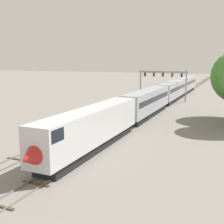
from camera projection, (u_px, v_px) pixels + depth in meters
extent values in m
plane|color=gray|center=(57.00, 158.00, 29.70)|extent=(400.00, 400.00, 0.00)
cube|color=slate|center=(178.00, 95.00, 83.25)|extent=(0.07, 200.00, 0.16)
cube|color=slate|center=(183.00, 95.00, 82.68)|extent=(0.07, 200.00, 0.16)
cube|color=#473828|center=(36.00, 184.00, 23.50)|extent=(2.60, 0.24, 0.10)
cube|color=#473828|center=(63.00, 167.00, 27.10)|extent=(2.60, 0.24, 0.10)
cube|color=#473828|center=(83.00, 155.00, 30.71)|extent=(2.60, 0.24, 0.10)
cube|color=#473828|center=(100.00, 145.00, 34.31)|extent=(2.60, 0.24, 0.10)
cube|color=#473828|center=(113.00, 137.00, 37.92)|extent=(2.60, 0.24, 0.10)
cube|color=#473828|center=(124.00, 130.00, 41.52)|extent=(2.60, 0.24, 0.10)
cube|color=#473828|center=(133.00, 124.00, 45.12)|extent=(2.60, 0.24, 0.10)
cube|color=#473828|center=(141.00, 120.00, 48.73)|extent=(2.60, 0.24, 0.10)
cube|color=#473828|center=(147.00, 116.00, 52.33)|extent=(2.60, 0.24, 0.10)
cube|color=#473828|center=(153.00, 112.00, 55.94)|extent=(2.60, 0.24, 0.10)
cube|color=#473828|center=(158.00, 109.00, 59.54)|extent=(2.60, 0.24, 0.10)
cube|color=#473828|center=(163.00, 106.00, 63.15)|extent=(2.60, 0.24, 0.10)
cube|color=#473828|center=(167.00, 104.00, 66.75)|extent=(2.60, 0.24, 0.10)
cube|color=#473828|center=(171.00, 101.00, 70.35)|extent=(2.60, 0.24, 0.10)
cube|color=#473828|center=(174.00, 99.00, 73.96)|extent=(2.60, 0.24, 0.10)
cube|color=#473828|center=(177.00, 98.00, 77.56)|extent=(2.60, 0.24, 0.10)
cube|color=#473828|center=(180.00, 96.00, 81.17)|extent=(2.60, 0.24, 0.10)
cube|color=#473828|center=(182.00, 94.00, 84.77)|extent=(2.60, 0.24, 0.10)
cube|color=#473828|center=(184.00, 93.00, 88.38)|extent=(2.60, 0.24, 0.10)
cube|color=#473828|center=(187.00, 92.00, 91.98)|extent=(2.60, 0.24, 0.10)
cube|color=#473828|center=(189.00, 91.00, 95.58)|extent=(2.60, 0.24, 0.10)
cube|color=#473828|center=(190.00, 89.00, 99.19)|extent=(2.60, 0.24, 0.10)
cube|color=#473828|center=(192.00, 88.00, 102.79)|extent=(2.60, 0.24, 0.10)
cube|color=#473828|center=(194.00, 87.00, 106.40)|extent=(2.60, 0.24, 0.10)
cube|color=#473828|center=(195.00, 87.00, 110.00)|extent=(2.60, 0.24, 0.10)
cube|color=#473828|center=(196.00, 86.00, 113.61)|extent=(2.60, 0.24, 0.10)
cube|color=#473828|center=(198.00, 85.00, 117.21)|extent=(2.60, 0.24, 0.10)
cube|color=#473828|center=(199.00, 84.00, 120.81)|extent=(2.60, 0.24, 0.10)
cube|color=#473828|center=(200.00, 84.00, 124.42)|extent=(2.60, 0.24, 0.10)
cube|color=#473828|center=(201.00, 83.00, 128.02)|extent=(2.60, 0.24, 0.10)
cube|color=#473828|center=(202.00, 82.00, 131.63)|extent=(2.60, 0.24, 0.10)
cube|color=#473828|center=(203.00, 82.00, 135.23)|extent=(2.60, 0.24, 0.10)
cube|color=#473828|center=(204.00, 81.00, 138.84)|extent=(2.60, 0.24, 0.10)
cube|color=#473828|center=(205.00, 81.00, 142.44)|extent=(2.60, 0.24, 0.10)
cube|color=#473828|center=(206.00, 80.00, 146.04)|extent=(2.60, 0.24, 0.10)
cube|color=#473828|center=(207.00, 80.00, 149.65)|extent=(2.60, 0.24, 0.10)
cube|color=#473828|center=(207.00, 79.00, 153.25)|extent=(2.60, 0.24, 0.10)
cube|color=#473828|center=(208.00, 79.00, 156.86)|extent=(2.60, 0.24, 0.10)
cube|color=#473828|center=(209.00, 78.00, 160.46)|extent=(2.60, 0.24, 0.10)
cube|color=#473828|center=(209.00, 78.00, 164.06)|extent=(2.60, 0.24, 0.10)
cube|color=#473828|center=(210.00, 78.00, 167.67)|extent=(2.60, 0.24, 0.10)
cube|color=#473828|center=(211.00, 77.00, 171.27)|extent=(2.60, 0.24, 0.10)
cube|color=slate|center=(139.00, 103.00, 67.40)|extent=(0.07, 160.00, 0.16)
cube|color=slate|center=(145.00, 103.00, 66.83)|extent=(0.07, 160.00, 0.16)
cube|color=#473828|center=(18.00, 159.00, 29.27)|extent=(2.60, 0.24, 0.10)
cube|color=#473828|center=(42.00, 148.00, 32.88)|extent=(2.60, 0.24, 0.10)
cube|color=#473828|center=(61.00, 140.00, 36.48)|extent=(2.60, 0.24, 0.10)
cube|color=#473828|center=(77.00, 133.00, 40.09)|extent=(2.60, 0.24, 0.10)
cube|color=#473828|center=(90.00, 127.00, 43.69)|extent=(2.60, 0.24, 0.10)
cube|color=#473828|center=(102.00, 122.00, 47.30)|extent=(2.60, 0.24, 0.10)
cube|color=#473828|center=(111.00, 117.00, 50.90)|extent=(2.60, 0.24, 0.10)
cube|color=#473828|center=(120.00, 113.00, 54.50)|extent=(2.60, 0.24, 0.10)
cube|color=#473828|center=(127.00, 110.00, 58.11)|extent=(2.60, 0.24, 0.10)
cube|color=#473828|center=(134.00, 107.00, 61.71)|extent=(2.60, 0.24, 0.10)
cube|color=#473828|center=(139.00, 105.00, 65.32)|extent=(2.60, 0.24, 0.10)
cube|color=#473828|center=(145.00, 102.00, 68.92)|extent=(2.60, 0.24, 0.10)
cube|color=#473828|center=(149.00, 100.00, 72.53)|extent=(2.60, 0.24, 0.10)
cube|color=#473828|center=(153.00, 98.00, 76.13)|extent=(2.60, 0.24, 0.10)
cube|color=#473828|center=(157.00, 97.00, 79.73)|extent=(2.60, 0.24, 0.10)
cube|color=#473828|center=(161.00, 95.00, 83.34)|extent=(2.60, 0.24, 0.10)
cube|color=#473828|center=(164.00, 94.00, 86.94)|extent=(2.60, 0.24, 0.10)
cube|color=#473828|center=(167.00, 92.00, 90.55)|extent=(2.60, 0.24, 0.10)
cube|color=#473828|center=(170.00, 91.00, 94.15)|extent=(2.60, 0.24, 0.10)
cube|color=#473828|center=(172.00, 90.00, 97.75)|extent=(2.60, 0.24, 0.10)
cube|color=#473828|center=(175.00, 89.00, 101.36)|extent=(2.60, 0.24, 0.10)
cube|color=#473828|center=(177.00, 88.00, 104.96)|extent=(2.60, 0.24, 0.10)
cube|color=#473828|center=(179.00, 87.00, 108.57)|extent=(2.60, 0.24, 0.10)
cube|color=#473828|center=(181.00, 86.00, 112.17)|extent=(2.60, 0.24, 0.10)
cube|color=#473828|center=(182.00, 85.00, 115.78)|extent=(2.60, 0.24, 0.10)
cube|color=#473828|center=(184.00, 84.00, 119.38)|extent=(2.60, 0.24, 0.10)
cube|color=#473828|center=(186.00, 84.00, 122.98)|extent=(2.60, 0.24, 0.10)
cube|color=#473828|center=(187.00, 83.00, 126.59)|extent=(2.60, 0.24, 0.10)
cube|color=#473828|center=(189.00, 82.00, 130.19)|extent=(2.60, 0.24, 0.10)
cube|color=#473828|center=(190.00, 82.00, 133.80)|extent=(2.60, 0.24, 0.10)
cube|color=#473828|center=(191.00, 81.00, 137.40)|extent=(2.60, 0.24, 0.10)
cube|color=silver|center=(93.00, 125.00, 32.26)|extent=(3.00, 20.58, 3.80)
cone|color=#B2231E|center=(33.00, 156.00, 22.88)|extent=(2.88, 2.60, 2.88)
cube|color=black|center=(43.00, 134.00, 23.86)|extent=(3.04, 1.80, 1.10)
cube|color=black|center=(93.00, 145.00, 32.69)|extent=(2.52, 18.52, 1.00)
cube|color=#9EA3AD|center=(148.00, 100.00, 51.71)|extent=(3.00, 20.58, 3.80)
cube|color=black|center=(148.00, 98.00, 51.63)|extent=(3.04, 18.94, 0.90)
cube|color=black|center=(147.00, 113.00, 52.14)|extent=(2.52, 18.52, 1.00)
cube|color=#9EA3AD|center=(172.00, 89.00, 71.15)|extent=(3.00, 20.58, 3.80)
cube|color=black|center=(172.00, 88.00, 71.08)|extent=(3.04, 18.94, 0.90)
cube|color=black|center=(172.00, 99.00, 71.58)|extent=(2.52, 18.52, 1.00)
cube|color=#9EA3AD|center=(187.00, 83.00, 90.60)|extent=(3.00, 20.58, 3.80)
cube|color=black|center=(187.00, 82.00, 90.53)|extent=(3.04, 18.94, 0.90)
cube|color=black|center=(186.00, 91.00, 91.03)|extent=(2.52, 18.52, 1.00)
cylinder|color=#999BA0|center=(140.00, 85.00, 73.04)|extent=(0.36, 0.36, 7.84)
cylinder|color=#999BA0|center=(186.00, 86.00, 68.50)|extent=(0.36, 0.36, 7.84)
cube|color=#999BA0|center=(163.00, 72.00, 70.17)|extent=(12.10, 0.36, 0.50)
cube|color=black|center=(145.00, 74.00, 72.16)|extent=(0.44, 0.32, 0.90)
sphere|color=green|center=(145.00, 75.00, 71.99)|extent=(0.28, 0.28, 0.28)
cube|color=black|center=(154.00, 75.00, 71.25)|extent=(0.44, 0.32, 0.90)
sphere|color=yellow|center=(154.00, 75.00, 71.08)|extent=(0.28, 0.28, 0.28)
cube|color=black|center=(163.00, 75.00, 70.34)|extent=(0.44, 0.32, 0.90)
sphere|color=green|center=(163.00, 75.00, 70.17)|extent=(0.28, 0.28, 0.28)
cube|color=black|center=(172.00, 75.00, 69.44)|extent=(0.44, 0.32, 0.90)
sphere|color=yellow|center=(172.00, 75.00, 69.26)|extent=(0.28, 0.28, 0.28)
cube|color=black|center=(182.00, 75.00, 68.53)|extent=(0.44, 0.32, 0.90)
sphere|color=red|center=(182.00, 75.00, 68.36)|extent=(0.28, 0.28, 0.28)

